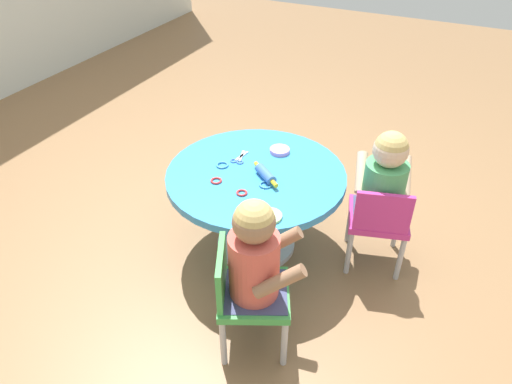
# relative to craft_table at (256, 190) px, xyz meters

# --- Properties ---
(ground_plane) EXTENTS (10.00, 10.00, 0.00)m
(ground_plane) POSITION_rel_craft_table_xyz_m (0.00, 0.00, -0.39)
(ground_plane) COLOR olive
(craft_table) EXTENTS (0.93, 0.93, 0.50)m
(craft_table) POSITION_rel_craft_table_xyz_m (0.00, 0.00, 0.00)
(craft_table) COLOR silver
(craft_table) RESTS_ON ground
(child_chair_left) EXTENTS (0.40, 0.40, 0.54)m
(child_chair_left) POSITION_rel_craft_table_xyz_m (-0.60, -0.24, -0.08)
(child_chair_left) COLOR #B7B7BC
(child_chair_left) RESTS_ON ground
(seated_child_left) EXTENTS (0.39, 0.43, 0.51)m
(seated_child_left) POSITION_rel_craft_table_xyz_m (-0.58, -0.28, 0.15)
(seated_child_left) COLOR #3F4772
(seated_child_left) RESTS_ON ground
(child_chair_right) EXTENTS (0.37, 0.37, 0.54)m
(child_chair_right) POSITION_rel_craft_table_xyz_m (0.14, -0.63, -0.08)
(child_chair_right) COLOR #B7B7BC
(child_chair_right) RESTS_ON ground
(seated_child_right) EXTENTS (0.41, 0.35, 0.51)m
(seated_child_right) POSITION_rel_craft_table_xyz_m (0.18, -0.62, 0.15)
(seated_child_right) COLOR #3F4772
(seated_child_right) RESTS_ON ground
(rolling_pin) EXTENTS (0.16, 0.19, 0.05)m
(rolling_pin) POSITION_rel_craft_table_xyz_m (-0.03, -0.07, 0.14)
(rolling_pin) COLOR #3F72CC
(rolling_pin) RESTS_ON craft_table
(craft_scissors) EXTENTS (0.14, 0.08, 0.01)m
(craft_scissors) POSITION_rel_craft_table_xyz_m (0.07, 0.14, 0.12)
(craft_scissors) COLOR silver
(craft_scissors) RESTS_ON craft_table
(playdough_blob_0) EXTENTS (0.12, 0.12, 0.01)m
(playdough_blob_0) POSITION_rel_craft_table_xyz_m (-0.30, -0.21, 0.12)
(playdough_blob_0) COLOR #B2E58C
(playdough_blob_0) RESTS_ON craft_table
(playdough_blob_1) EXTENTS (0.11, 0.11, 0.02)m
(playdough_blob_1) POSITION_rel_craft_table_xyz_m (0.24, -0.03, 0.12)
(playdough_blob_1) COLOR #CC99E5
(playdough_blob_1) RESTS_ON craft_table
(cookie_cutter_0) EXTENTS (0.05, 0.05, 0.01)m
(cookie_cutter_0) POSITION_rel_craft_table_xyz_m (-0.20, -0.02, 0.12)
(cookie_cutter_0) COLOR red
(cookie_cutter_0) RESTS_ON craft_table
(cookie_cutter_1) EXTENTS (0.07, 0.07, 0.01)m
(cookie_cutter_1) POSITION_rel_craft_table_xyz_m (-0.02, 0.19, 0.12)
(cookie_cutter_1) COLOR #3F99D8
(cookie_cutter_1) RESTS_ON craft_table
(cookie_cutter_2) EXTENTS (0.06, 0.06, 0.01)m
(cookie_cutter_2) POSITION_rel_craft_table_xyz_m (-0.16, 0.14, 0.12)
(cookie_cutter_2) COLOR red
(cookie_cutter_2) RESTS_ON craft_table
(cookie_cutter_3) EXTENTS (0.06, 0.06, 0.01)m
(cookie_cutter_3) POSITION_rel_craft_table_xyz_m (-0.09, -0.09, 0.12)
(cookie_cutter_3) COLOR #3F99D8
(cookie_cutter_3) RESTS_ON craft_table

